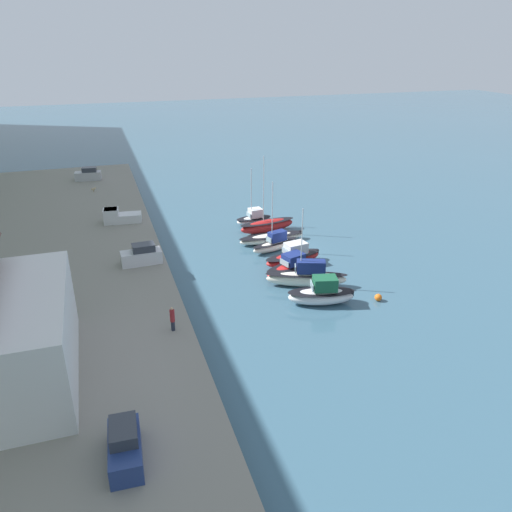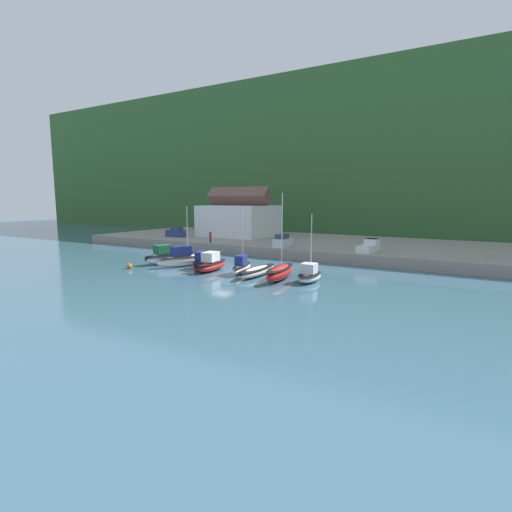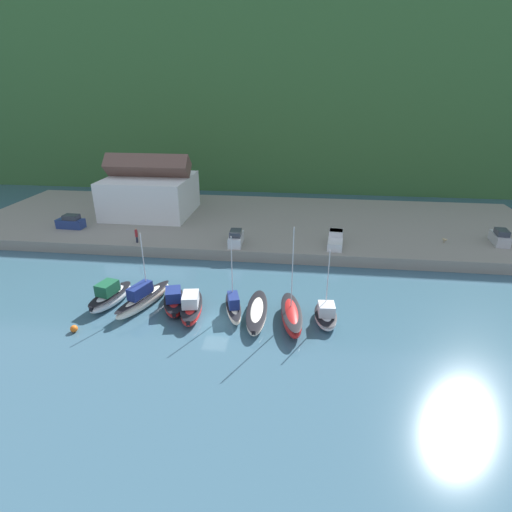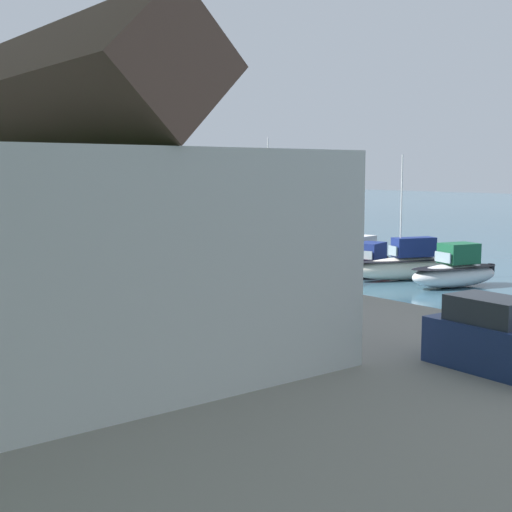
{
  "view_description": "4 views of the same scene",
  "coord_description": "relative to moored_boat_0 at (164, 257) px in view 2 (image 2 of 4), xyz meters",
  "views": [
    {
      "loc": [
        -50.33,
        21.41,
        23.61
      ],
      "look_at": [
        -3.51,
        6.12,
        1.94
      ],
      "focal_mm": 35.0,
      "sensor_mm": 36.0,
      "label": 1
    },
    {
      "loc": [
        29.29,
        -40.17,
        9.57
      ],
      "look_at": [
        -0.19,
        8.54,
        1.27
      ],
      "focal_mm": 28.0,
      "sensor_mm": 36.0,
      "label": 2
    },
    {
      "loc": [
        8.37,
        -33.91,
        22.32
      ],
      "look_at": [
        2.82,
        11.99,
        2.46
      ],
      "focal_mm": 28.0,
      "sensor_mm": 36.0,
      "label": 3
    },
    {
      "loc": [
        -39.28,
        39.91,
        7.42
      ],
      "look_at": [
        -1.21,
        9.76,
        1.52
      ],
      "focal_mm": 50.0,
      "sensor_mm": 36.0,
      "label": 4
    }
  ],
  "objects": [
    {
      "name": "moored_boat_5",
      "position": [
        16.28,
        -0.74,
        -0.46
      ],
      "size": [
        2.48,
        8.6,
        1.08
      ],
      "rotation": [
        0.0,
        0.0,
        0.04
      ],
      "color": "white",
      "rests_on": "ground_plane"
    },
    {
      "name": "pickup_truck_0",
      "position": [
        25.27,
        17.0,
        1.35
      ],
      "size": [
        2.41,
        4.89,
        1.9
      ],
      "rotation": [
        0.0,
        0.0,
        -0.1
      ],
      "color": "silver",
      "rests_on": "quay_promenade"
    },
    {
      "name": "dog_on_quay",
      "position": [
        40.84,
        19.84,
        0.98
      ],
      "size": [
        0.64,
        0.85,
        0.68
      ],
      "rotation": [
        0.0,
        0.0,
        3.62
      ],
      "color": "tan",
      "rests_on": "quay_promenade"
    },
    {
      "name": "moored_boat_6",
      "position": [
        19.86,
        -1.4,
        -0.15
      ],
      "size": [
        3.1,
        7.95,
        10.15
      ],
      "rotation": [
        0.0,
        0.0,
        0.15
      ],
      "color": "red",
      "rests_on": "ground_plane"
    },
    {
      "name": "ground_plane",
      "position": [
        12.11,
        -2.3,
        -1.03
      ],
      "size": [
        320.0,
        320.0,
        0.0
      ],
      "primitive_type": "plane",
      "color": "#385B70"
    },
    {
      "name": "moored_boat_7",
      "position": [
        23.32,
        -0.72,
        -0.24
      ],
      "size": [
        2.58,
        5.14,
        7.76
      ],
      "rotation": [
        0.0,
        0.0,
        0.07
      ],
      "color": "silver",
      "rests_on": "ground_plane"
    },
    {
      "name": "person_on_quay",
      "position": [
        -2.85,
        14.71,
        1.63
      ],
      "size": [
        0.4,
        0.4,
        2.14
      ],
      "color": "#232838",
      "rests_on": "quay_promenade"
    },
    {
      "name": "moored_boat_0",
      "position": [
        0.0,
        0.0,
        0.0
      ],
      "size": [
        3.71,
        6.82,
        2.8
      ],
      "rotation": [
        0.0,
        0.0,
        -0.24
      ],
      "color": "silver",
      "rests_on": "ground_plane"
    },
    {
      "name": "mooring_buoy_0",
      "position": [
        -1.22,
        -5.51,
        -0.68
      ],
      "size": [
        0.71,
        0.71,
        0.71
      ],
      "color": "orange",
      "rests_on": "ground_plane"
    },
    {
      "name": "parked_car_2",
      "position": [
        -15.6,
        19.51,
        1.44
      ],
      "size": [
        4.28,
        2.0,
        2.16
      ],
      "rotation": [
        0.0,
        0.0,
        1.52
      ],
      "color": "navy",
      "rests_on": "quay_promenade"
    },
    {
      "name": "harbor_clubhouse",
      "position": [
        -5.73,
        28.5,
        4.19
      ],
      "size": [
        14.31,
        12.78,
        10.36
      ],
      "color": "white",
      "rests_on": "quay_promenade"
    },
    {
      "name": "hillside_backdrop",
      "position": [
        12.11,
        83.32,
        19.46
      ],
      "size": [
        240.0,
        62.83,
        40.98
      ],
      "color": "#386633",
      "rests_on": "ground_plane"
    },
    {
      "name": "parked_car_0",
      "position": [
        11.36,
        15.63,
        1.44
      ],
      "size": [
        1.94,
        4.26,
        2.16
      ],
      "rotation": [
        0.0,
        0.0,
        0.03
      ],
      "color": "silver",
      "rests_on": "quay_promenade"
    },
    {
      "name": "moored_boat_4",
      "position": [
        13.72,
        -0.3,
        -0.16
      ],
      "size": [
        3.22,
        6.56,
        8.54
      ],
      "rotation": [
        0.0,
        0.0,
        0.28
      ],
      "color": "white",
      "rests_on": "ground_plane"
    },
    {
      "name": "moored_boat_2",
      "position": [
        7.1,
        0.27,
        -0.22
      ],
      "size": [
        4.04,
        6.75,
        2.28
      ],
      "rotation": [
        0.0,
        0.0,
        0.31
      ],
      "color": "red",
      "rests_on": "ground_plane"
    },
    {
      "name": "quay_promenade",
      "position": [
        12.11,
        27.68,
        -0.25
      ],
      "size": [
        92.46,
        29.13,
        1.56
      ],
      "color": "gray",
      "rests_on": "ground_plane"
    },
    {
      "name": "moored_boat_3",
      "position": [
        9.35,
        -0.88,
        -0.11
      ],
      "size": [
        3.38,
        7.22,
        2.53
      ],
      "rotation": [
        0.0,
        0.0,
        0.17
      ],
      "color": "red",
      "rests_on": "ground_plane"
    },
    {
      "name": "moored_boat_1",
      "position": [
        3.83,
        -0.13,
        0.04
      ],
      "size": [
        4.36,
        8.46,
        8.4
      ],
      "rotation": [
        0.0,
        0.0,
        -0.35
      ],
      "color": "white",
      "rests_on": "ground_plane"
    }
  ]
}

